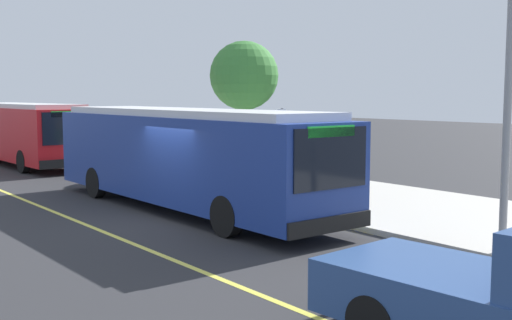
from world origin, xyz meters
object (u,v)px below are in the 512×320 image
at_px(transit_bus_second, 22,131).
at_px(pedestrian_commuter, 203,158).
at_px(waiting_bench, 271,172).
at_px(transit_bus_main, 185,155).
at_px(route_sign_post, 282,141).

height_order(transit_bus_second, pedestrian_commuter, transit_bus_second).
xyz_separation_m(transit_bus_second, waiting_bench, (13.78, 4.25, -0.98)).
bearing_deg(pedestrian_commuter, waiting_bench, 46.92).
height_order(transit_bus_second, waiting_bench, transit_bus_second).
xyz_separation_m(transit_bus_main, waiting_bench, (-1.38, 4.37, -0.99)).
relative_size(transit_bus_main, route_sign_post, 4.33).
relative_size(waiting_bench, route_sign_post, 0.57).
xyz_separation_m(transit_bus_main, transit_bus_second, (-15.16, 0.12, -0.00)).
relative_size(route_sign_post, pedestrian_commuter, 1.66).
bearing_deg(waiting_bench, route_sign_post, -32.94).
xyz_separation_m(route_sign_post, pedestrian_commuter, (-4.21, -0.13, -0.84)).
xyz_separation_m(transit_bus_main, pedestrian_commuter, (-3.04, 2.59, -0.50)).
bearing_deg(transit_bus_main, waiting_bench, 107.53).
relative_size(transit_bus_main, pedestrian_commuter, 7.18).
bearing_deg(waiting_bench, transit_bus_main, -72.47).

